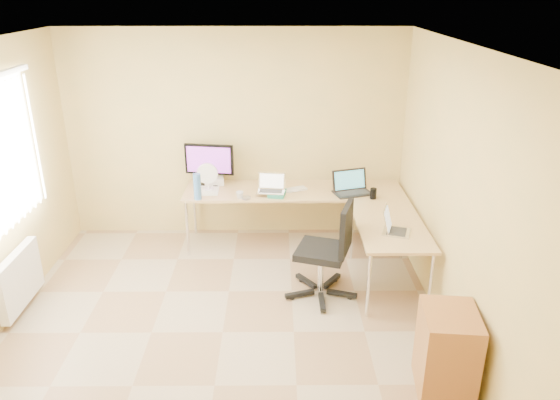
{
  "coord_description": "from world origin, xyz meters",
  "views": [
    {
      "loc": [
        0.51,
        -4.16,
        3.04
      ],
      "look_at": [
        0.55,
        1.1,
        0.9
      ],
      "focal_mm": 34.0,
      "sensor_mm": 36.0,
      "label": 1
    }
  ],
  "objects_px": {
    "laptop_return": "(397,223)",
    "mug": "(240,195)",
    "cabinet": "(447,352)",
    "desk_return": "(388,255)",
    "desk_main": "(294,217)",
    "monitor": "(209,164)",
    "office_chair": "(322,252)",
    "desk_fan": "(208,178)",
    "laptop_center": "(271,184)",
    "laptop_black": "(353,183)",
    "keyboard": "(289,190)",
    "water_bottle": "(197,187)"
  },
  "relations": [
    {
      "from": "laptop_center",
      "to": "mug",
      "type": "relative_size",
      "value": 3.69
    },
    {
      "from": "water_bottle",
      "to": "desk_fan",
      "type": "height_order",
      "value": "desk_fan"
    },
    {
      "from": "monitor",
      "to": "desk_fan",
      "type": "bearing_deg",
      "value": -80.49
    },
    {
      "from": "desk_main",
      "to": "water_bottle",
      "type": "xyz_separation_m",
      "value": [
        -1.13,
        -0.3,
        0.52
      ]
    },
    {
      "from": "desk_fan",
      "to": "desk_main",
      "type": "bearing_deg",
      "value": 0.53
    },
    {
      "from": "monitor",
      "to": "laptop_return",
      "type": "xyz_separation_m",
      "value": [
        2.03,
        -1.41,
        -0.16
      ]
    },
    {
      "from": "monitor",
      "to": "laptop_return",
      "type": "height_order",
      "value": "monitor"
    },
    {
      "from": "desk_return",
      "to": "office_chair",
      "type": "distance_m",
      "value": 0.76
    },
    {
      "from": "desk_main",
      "to": "laptop_black",
      "type": "relative_size",
      "value": 6.11
    },
    {
      "from": "office_chair",
      "to": "laptop_return",
      "type": "bearing_deg",
      "value": 15.59
    },
    {
      "from": "laptop_center",
      "to": "laptop_black",
      "type": "height_order",
      "value": "laptop_black"
    },
    {
      "from": "desk_return",
      "to": "desk_main",
      "type": "bearing_deg",
      "value": 134.27
    },
    {
      "from": "desk_main",
      "to": "monitor",
      "type": "relative_size",
      "value": 4.36
    },
    {
      "from": "laptop_black",
      "to": "cabinet",
      "type": "distance_m",
      "value": 2.57
    },
    {
      "from": "water_bottle",
      "to": "cabinet",
      "type": "relative_size",
      "value": 0.43
    },
    {
      "from": "desk_main",
      "to": "keyboard",
      "type": "distance_m",
      "value": 0.38
    },
    {
      "from": "desk_fan",
      "to": "office_chair",
      "type": "relative_size",
      "value": 0.3
    },
    {
      "from": "monitor",
      "to": "laptop_black",
      "type": "xyz_separation_m",
      "value": [
        1.73,
        -0.33,
        -0.12
      ]
    },
    {
      "from": "desk_return",
      "to": "monitor",
      "type": "height_order",
      "value": "monitor"
    },
    {
      "from": "desk_return",
      "to": "desk_fan",
      "type": "bearing_deg",
      "value": 153.53
    },
    {
      "from": "desk_fan",
      "to": "water_bottle",
      "type": "bearing_deg",
      "value": -106.07
    },
    {
      "from": "desk_return",
      "to": "laptop_black",
      "type": "distance_m",
      "value": 1.04
    },
    {
      "from": "monitor",
      "to": "desk_fan",
      "type": "height_order",
      "value": "monitor"
    },
    {
      "from": "laptop_black",
      "to": "keyboard",
      "type": "bearing_deg",
      "value": 155.46
    },
    {
      "from": "monitor",
      "to": "laptop_return",
      "type": "bearing_deg",
      "value": -26.02
    },
    {
      "from": "laptop_return",
      "to": "mug",
      "type": "bearing_deg",
      "value": 78.31
    },
    {
      "from": "desk_return",
      "to": "mug",
      "type": "relative_size",
      "value": 14.89
    },
    {
      "from": "monitor",
      "to": "laptop_black",
      "type": "relative_size",
      "value": 1.4
    },
    {
      "from": "office_chair",
      "to": "water_bottle",
      "type": "bearing_deg",
      "value": 165.09
    },
    {
      "from": "desk_return",
      "to": "cabinet",
      "type": "xyz_separation_m",
      "value": [
        0.15,
        -1.61,
        -0.01
      ]
    },
    {
      "from": "office_chair",
      "to": "desk_main",
      "type": "bearing_deg",
      "value": 119.73
    },
    {
      "from": "keyboard",
      "to": "desk_fan",
      "type": "bearing_deg",
      "value": 154.04
    },
    {
      "from": "cabinet",
      "to": "desk_return",
      "type": "bearing_deg",
      "value": 101.39
    },
    {
      "from": "desk_main",
      "to": "monitor",
      "type": "xyz_separation_m",
      "value": [
        -1.04,
        0.2,
        0.63
      ]
    },
    {
      "from": "monitor",
      "to": "laptop_center",
      "type": "xyz_separation_m",
      "value": [
        0.76,
        -0.38,
        -0.11
      ]
    },
    {
      "from": "laptop_center",
      "to": "water_bottle",
      "type": "relative_size",
      "value": 1.04
    },
    {
      "from": "water_bottle",
      "to": "laptop_return",
      "type": "distance_m",
      "value": 2.31
    },
    {
      "from": "desk_main",
      "to": "monitor",
      "type": "height_order",
      "value": "monitor"
    },
    {
      "from": "desk_return",
      "to": "water_bottle",
      "type": "bearing_deg",
      "value": 161.51
    },
    {
      "from": "monitor",
      "to": "laptop_center",
      "type": "relative_size",
      "value": 1.88
    },
    {
      "from": "desk_main",
      "to": "laptop_center",
      "type": "height_order",
      "value": "laptop_center"
    },
    {
      "from": "monitor",
      "to": "laptop_return",
      "type": "relative_size",
      "value": 1.93
    },
    {
      "from": "desk_return",
      "to": "cabinet",
      "type": "bearing_deg",
      "value": -84.69
    },
    {
      "from": "laptop_center",
      "to": "mug",
      "type": "distance_m",
      "value": 0.39
    },
    {
      "from": "desk_main",
      "to": "office_chair",
      "type": "height_order",
      "value": "office_chair"
    },
    {
      "from": "desk_return",
      "to": "laptop_center",
      "type": "height_order",
      "value": "laptop_center"
    },
    {
      "from": "laptop_black",
      "to": "laptop_return",
      "type": "distance_m",
      "value": 1.12
    },
    {
      "from": "mug",
      "to": "desk_fan",
      "type": "distance_m",
      "value": 0.5
    },
    {
      "from": "desk_return",
      "to": "cabinet",
      "type": "height_order",
      "value": "desk_return"
    },
    {
      "from": "laptop_black",
      "to": "water_bottle",
      "type": "distance_m",
      "value": 1.83
    }
  ]
}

